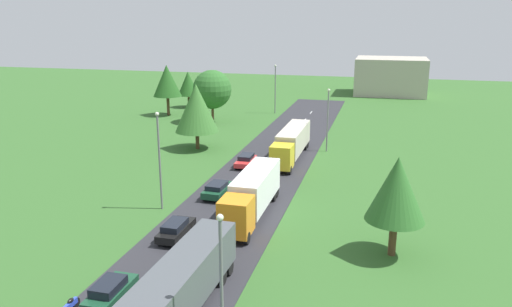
{
  "coord_description": "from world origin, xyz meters",
  "views": [
    {
      "loc": [
        13.09,
        -11.02,
        17.23
      ],
      "look_at": [
        -0.38,
        40.32,
        2.55
      ],
      "focal_mm": 34.62,
      "sensor_mm": 36.0,
      "label": 1
    }
  ],
  "objects_px": {
    "truck_second": "(252,193)",
    "car_third": "(176,229)",
    "truck_lead": "(177,290)",
    "tree_pine": "(212,89)",
    "truck_third": "(292,142)",
    "lamppost_lead": "(221,281)",
    "car_fifth": "(246,160)",
    "motorcycle_courier": "(70,306)",
    "lamppost_second": "(159,156)",
    "tree_ash": "(397,189)",
    "car_second": "(110,292)",
    "lamppost_fourth": "(275,87)",
    "car_fourth": "(217,189)",
    "distant_building": "(391,76)",
    "tree_oak": "(167,81)",
    "tree_birch": "(196,108)",
    "lamppost_third": "(328,117)",
    "tree_maple": "(188,84)"
  },
  "relations": [
    {
      "from": "tree_birch",
      "to": "tree_pine",
      "type": "bearing_deg",
      "value": 102.8
    },
    {
      "from": "truck_lead",
      "to": "tree_birch",
      "type": "xyz_separation_m",
      "value": [
        -13.29,
        37.4,
        3.52
      ]
    },
    {
      "from": "car_fifth",
      "to": "truck_third",
      "type": "bearing_deg",
      "value": 45.85
    },
    {
      "from": "truck_third",
      "to": "tree_oak",
      "type": "xyz_separation_m",
      "value": [
        -27.07,
        22.63,
        4.1
      ]
    },
    {
      "from": "car_fifth",
      "to": "tree_ash",
      "type": "distance_m",
      "value": 25.77
    },
    {
      "from": "tree_pine",
      "to": "truck_third",
      "type": "bearing_deg",
      "value": -47.56
    },
    {
      "from": "truck_third",
      "to": "car_fifth",
      "type": "xyz_separation_m",
      "value": [
        -4.63,
        -4.76,
        -1.36
      ]
    },
    {
      "from": "tree_maple",
      "to": "lamppost_third",
      "type": "bearing_deg",
      "value": -41.07
    },
    {
      "from": "truck_second",
      "to": "car_third",
      "type": "height_order",
      "value": "truck_second"
    },
    {
      "from": "truck_lead",
      "to": "truck_second",
      "type": "relative_size",
      "value": 1.17
    },
    {
      "from": "truck_third",
      "to": "tree_birch",
      "type": "distance_m",
      "value": 13.78
    },
    {
      "from": "lamppost_second",
      "to": "truck_second",
      "type": "bearing_deg",
      "value": 2.57
    },
    {
      "from": "truck_lead",
      "to": "tree_pine",
      "type": "height_order",
      "value": "tree_pine"
    },
    {
      "from": "lamppost_third",
      "to": "distant_building",
      "type": "relative_size",
      "value": 0.53
    },
    {
      "from": "lamppost_third",
      "to": "tree_oak",
      "type": "bearing_deg",
      "value": 149.86
    },
    {
      "from": "tree_ash",
      "to": "car_third",
      "type": "bearing_deg",
      "value": -174.98
    },
    {
      "from": "car_fourth",
      "to": "lamppost_lead",
      "type": "height_order",
      "value": "lamppost_lead"
    },
    {
      "from": "truck_lead",
      "to": "lamppost_third",
      "type": "bearing_deg",
      "value": 84.63
    },
    {
      "from": "tree_oak",
      "to": "tree_pine",
      "type": "distance_m",
      "value": 10.7
    },
    {
      "from": "truck_second",
      "to": "tree_maple",
      "type": "distance_m",
      "value": 57.18
    },
    {
      "from": "truck_third",
      "to": "lamppost_third",
      "type": "xyz_separation_m",
      "value": [
        3.86,
        4.68,
        2.51
      ]
    },
    {
      "from": "truck_lead",
      "to": "motorcycle_courier",
      "type": "xyz_separation_m",
      "value": [
        -6.59,
        -0.92,
        -1.56
      ]
    },
    {
      "from": "truck_third",
      "to": "tree_pine",
      "type": "xyz_separation_m",
      "value": [
        -17.13,
        18.73,
        3.43
      ]
    },
    {
      "from": "tree_pine",
      "to": "distant_building",
      "type": "relative_size",
      "value": 0.56
    },
    {
      "from": "car_fourth",
      "to": "tree_oak",
      "type": "relative_size",
      "value": 0.48
    },
    {
      "from": "car_fourth",
      "to": "tree_oak",
      "type": "distance_m",
      "value": 44.59
    },
    {
      "from": "car_fourth",
      "to": "lamppost_fourth",
      "type": "relative_size",
      "value": 0.48
    },
    {
      "from": "truck_second",
      "to": "tree_ash",
      "type": "xyz_separation_m",
      "value": [
        12.06,
        -4.5,
        2.99
      ]
    },
    {
      "from": "tree_pine",
      "to": "truck_lead",
      "type": "bearing_deg",
      "value": -72.51
    },
    {
      "from": "truck_third",
      "to": "lamppost_fourth",
      "type": "distance_m",
      "value": 30.82
    },
    {
      "from": "lamppost_lead",
      "to": "car_fifth",
      "type": "bearing_deg",
      "value": 103.86
    },
    {
      "from": "motorcycle_courier",
      "to": "lamppost_second",
      "type": "distance_m",
      "value": 17.72
    },
    {
      "from": "truck_second",
      "to": "lamppost_third",
      "type": "xyz_separation_m",
      "value": [
        3.75,
        23.98,
        2.46
      ]
    },
    {
      "from": "tree_maple",
      "to": "distant_building",
      "type": "height_order",
      "value": "distant_building"
    },
    {
      "from": "truck_third",
      "to": "tree_birch",
      "type": "bearing_deg",
      "value": 173.07
    },
    {
      "from": "car_second",
      "to": "lamppost_second",
      "type": "height_order",
      "value": "lamppost_second"
    },
    {
      "from": "car_second",
      "to": "distant_building",
      "type": "distance_m",
      "value": 95.88
    },
    {
      "from": "car_third",
      "to": "motorcycle_courier",
      "type": "relative_size",
      "value": 2.29
    },
    {
      "from": "car_fourth",
      "to": "car_third",
      "type": "bearing_deg",
      "value": -90.84
    },
    {
      "from": "lamppost_lead",
      "to": "tree_pine",
      "type": "height_order",
      "value": "tree_pine"
    },
    {
      "from": "tree_maple",
      "to": "tree_ash",
      "type": "distance_m",
      "value": 67.29
    },
    {
      "from": "tree_birch",
      "to": "distant_building",
      "type": "distance_m",
      "value": 62.88
    },
    {
      "from": "car_second",
      "to": "motorcycle_courier",
      "type": "xyz_separation_m",
      "value": [
        -1.83,
        -1.57,
        -0.33
      ]
    },
    {
      "from": "lamppost_third",
      "to": "tree_pine",
      "type": "bearing_deg",
      "value": 146.2
    },
    {
      "from": "motorcycle_courier",
      "to": "tree_oak",
      "type": "distance_m",
      "value": 63.06
    },
    {
      "from": "truck_second",
      "to": "car_second",
      "type": "bearing_deg",
      "value": -106.91
    },
    {
      "from": "car_second",
      "to": "tree_ash",
      "type": "relative_size",
      "value": 0.54
    },
    {
      "from": "car_second",
      "to": "lamppost_lead",
      "type": "bearing_deg",
      "value": -20.37
    },
    {
      "from": "car_fourth",
      "to": "distant_building",
      "type": "bearing_deg",
      "value": 77.61
    },
    {
      "from": "tree_pine",
      "to": "tree_birch",
      "type": "bearing_deg",
      "value": -77.2
    }
  ]
}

